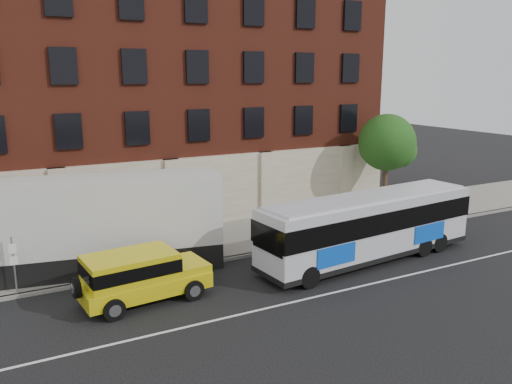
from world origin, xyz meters
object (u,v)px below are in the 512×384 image
sign_pole (14,262)px  yellow_suv (139,274)px  shipping_container (72,229)px  city_bus (369,225)px  street_tree (387,145)px

sign_pole → yellow_suv: size_ratio=0.47×
yellow_suv → shipping_container: bearing=113.8°
city_bus → yellow_suv: size_ratio=2.22×
city_bus → shipping_container: 13.59m
shipping_container → yellow_suv: bearing=-66.2°
sign_pole → street_tree: size_ratio=0.40×
sign_pole → shipping_container: (2.44, 1.32, 0.69)m
sign_pole → city_bus: size_ratio=0.21×
sign_pole → yellow_suv: sign_pole is taller
street_tree → shipping_container: size_ratio=0.47×
sign_pole → shipping_container: 2.86m
yellow_suv → shipping_container: shipping_container is taller
sign_pole → street_tree: (22.04, 3.34, 2.96)m
street_tree → city_bus: bearing=-135.9°
sign_pole → city_bus: city_bus is taller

